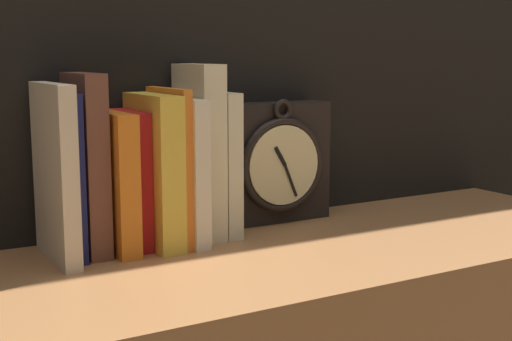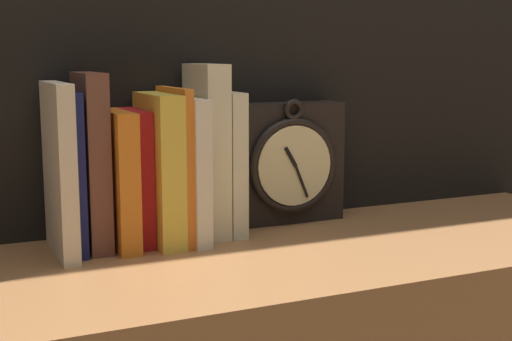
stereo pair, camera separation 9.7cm
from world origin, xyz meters
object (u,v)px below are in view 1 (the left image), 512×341
book_slot3_orange (114,182)px  book_slot9_cream (218,163)px  book_slot4_red (130,179)px  book_slot6_orange (169,166)px  clock (274,162)px  book_slot8_cream (199,151)px  book_slot0_cream (55,173)px  book_slot1_navy (67,175)px  book_slot5_yellow (154,171)px  book_slot7_cream (182,170)px  book_slot2_brown (86,164)px

book_slot3_orange → book_slot9_cream: size_ratio=0.90×
book_slot4_red → book_slot6_orange: 0.06m
clock → book_slot6_orange: size_ratio=0.90×
clock → book_slot8_cream: 0.15m
book_slot0_cream → book_slot1_navy: 0.02m
book_slot1_navy → book_slot6_orange: 0.15m
book_slot3_orange → book_slot0_cream: bearing=-175.0°
book_slot1_navy → book_slot0_cream: bearing=-145.1°
book_slot9_cream → clock: bearing=12.1°
book_slot3_orange → book_slot9_cream: bearing=3.8°
book_slot3_orange → book_slot9_cream: 0.17m
book_slot5_yellow → book_slot7_cream: 0.04m
book_slot0_cream → book_slot5_yellow: bearing=1.5°
clock → book_slot5_yellow: book_slot5_yellow is taller
book_slot1_navy → book_slot5_yellow: size_ratio=1.03×
book_slot7_cream → book_slot8_cream: size_ratio=0.82×
book_slot0_cream → book_slot7_cream: size_ratio=1.12×
book_slot0_cream → book_slot9_cream: (0.25, 0.02, -0.01)m
book_slot5_yellow → book_slot8_cream: size_ratio=0.84×
book_slot4_red → book_slot1_navy: bearing=-177.1°
book_slot1_navy → book_slot9_cream: (0.23, 0.01, -0.00)m
clock → book_slot7_cream: book_slot7_cream is taller
book_slot5_yellow → book_slot8_cream: book_slot8_cream is taller
book_slot2_brown → book_slot5_yellow: book_slot2_brown is taller
book_slot3_orange → book_slot4_red: same height
book_slot7_cream → book_slot8_cream: book_slot8_cream is taller
book_slot1_navy → book_slot5_yellow: 0.12m
book_slot6_orange → book_slot8_cream: (0.05, 0.01, 0.02)m
book_slot3_orange → book_slot9_cream: (0.17, 0.01, 0.01)m
book_slot2_brown → book_slot9_cream: size_ratio=1.14×
book_slot0_cream → book_slot8_cream: bearing=4.9°
book_slot5_yellow → book_slot4_red: bearing=155.6°
book_slot8_cream → book_slot4_red: bearing=-179.5°
book_slot4_red → book_slot9_cream: 0.14m
book_slot0_cream → book_slot1_navy: (0.02, 0.01, -0.01)m
book_slot1_navy → book_slot5_yellow: bearing=-4.4°
book_slot3_orange → book_slot5_yellow: bearing=-3.3°
clock → book_slot3_orange: clock is taller
book_slot4_red → book_slot8_cream: bearing=0.5°
book_slot0_cream → book_slot2_brown: bearing=18.1°
book_slot1_navy → book_slot9_cream: size_ratio=1.03×
clock → book_slot1_navy: 0.35m
book_slot8_cream → book_slot3_orange: bearing=-175.2°
book_slot8_cream → book_slot9_cream: size_ratio=1.19×
book_slot2_brown → book_slot4_red: size_ratio=1.27×
book_slot4_red → book_slot8_cream: book_slot8_cream is taller
book_slot1_navy → book_slot3_orange: 0.07m
clock → book_slot6_orange: 0.21m
book_slot6_orange → book_slot2_brown: bearing=175.9°
book_slot2_brown → book_slot9_cream: 0.21m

